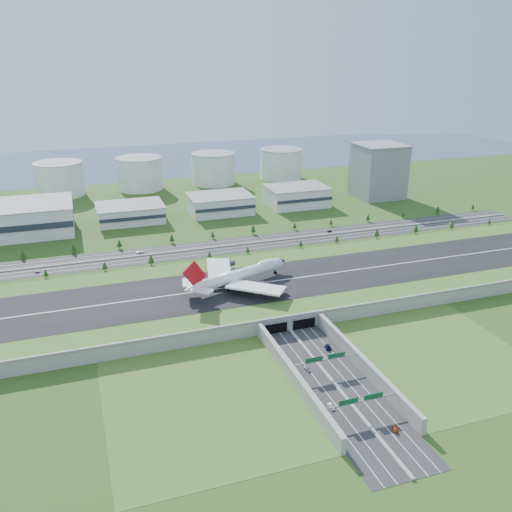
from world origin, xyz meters
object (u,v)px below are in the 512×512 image
object	(u,v)px
car_2	(328,347)
car_7	(140,252)
fuel_tank_a	(60,179)
car_4	(38,272)
office_tower	(378,171)
boeing_747	(239,275)
car_0	(308,369)
car_5	(329,231)
car_6	(452,224)
car_3	(395,429)
car_1	(331,406)

from	to	relation	value
car_2	car_7	bearing A→B (deg)	-57.75
fuel_tank_a	car_4	distance (m)	226.06
office_tower	boeing_747	world-z (taller)	office_tower
boeing_747	car_0	xyz separation A→B (m)	(6.83, -92.51, -14.15)
fuel_tank_a	car_5	xyz separation A→B (m)	(218.63, -208.69, -16.65)
boeing_747	car_0	bearing A→B (deg)	-105.48
fuel_tank_a	car_6	world-z (taller)	fuel_tank_a
car_0	car_6	bearing A→B (deg)	29.74
car_2	car_5	size ratio (longest dim) A/B	1.38
car_7	car_3	bearing A→B (deg)	32.24
office_tower	fuel_tank_a	distance (m)	340.18
car_0	car_7	world-z (taller)	car_7
car_6	car_5	bearing A→B (deg)	91.47
fuel_tank_a	boeing_747	distance (m)	326.12
car_0	car_4	bearing A→B (deg)	117.46
car_0	car_6	distance (m)	282.08
car_7	boeing_747	bearing A→B (deg)	42.04
car_6	car_1	bearing A→B (deg)	142.24
car_5	car_3	bearing A→B (deg)	-41.86
office_tower	car_4	bearing A→B (deg)	-161.96
boeing_747	car_7	size ratio (longest dim) A/B	13.33
car_1	car_2	bearing A→B (deg)	66.97
car_2	car_5	xyz separation A→B (m)	(87.09, 176.09, -0.12)
car_5	car_7	distance (m)	161.94
fuel_tank_a	car_3	size ratio (longest dim) A/B	10.97
car_0	boeing_747	bearing A→B (deg)	85.24
car_5	car_6	bearing A→B (deg)	60.41
office_tower	car_7	size ratio (longest dim) A/B	9.54
office_tower	car_5	world-z (taller)	office_tower
car_2	car_6	world-z (taller)	car_2
boeing_747	car_6	distance (m)	242.34
office_tower	car_3	distance (m)	389.55
office_tower	car_3	bearing A→B (deg)	-119.44
car_4	car_7	world-z (taller)	car_7
car_3	car_2	bearing A→B (deg)	-72.66
office_tower	car_0	distance (m)	354.05
boeing_747	car_5	xyz separation A→B (m)	(112.58, 99.70, -14.14)
car_0	car_3	world-z (taller)	car_0
car_1	car_7	xyz separation A→B (m)	(-53.80, 223.13, 0.05)
fuel_tank_a	car_7	distance (m)	216.42
car_0	car_6	world-z (taller)	car_0
office_tower	car_1	size ratio (longest dim) A/B	11.54
car_2	car_3	distance (m)	68.72
car_4	car_3	bearing A→B (deg)	-147.98
office_tower	car_4	xyz separation A→B (m)	(-337.17, -109.79, -26.68)
car_4	car_6	distance (m)	350.10
car_3	car_5	world-z (taller)	car_5
car_3	car_4	bearing A→B (deg)	-37.94
car_4	car_7	size ratio (longest dim) A/B	0.71
car_3	boeing_747	bearing A→B (deg)	-61.54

